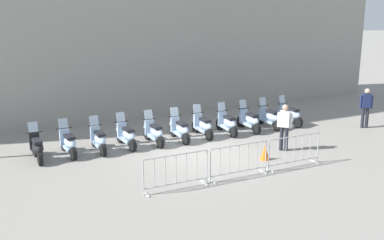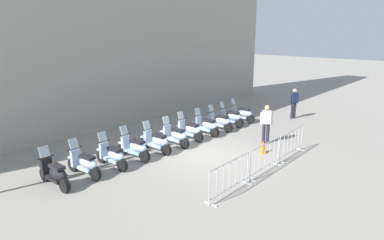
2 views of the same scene
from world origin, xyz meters
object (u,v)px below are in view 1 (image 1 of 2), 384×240
at_px(motorcycle_5, 180,130).
at_px(motorcycle_10, 290,115).
at_px(motorcycle_0, 37,148).
at_px(motorcycle_6, 203,126).
at_px(motorcycle_9, 270,118).
at_px(barrier_segment_2, 294,152).
at_px(motorcycle_2, 99,140).
at_px(barrier_segment_0, 176,172).
at_px(officer_mid_plaza, 285,125).
at_px(motorcycle_4, 154,133).
at_px(motorcycle_7, 227,123).
at_px(traffic_cone, 265,152).
at_px(motorcycle_8, 250,121).
at_px(motorcycle_3, 127,136).
at_px(motorcycle_1, 69,143).
at_px(barrier_segment_1, 239,161).
at_px(officer_near_row_end, 366,106).

xyz_separation_m(motorcycle_5, motorcycle_10, (5.35, 0.71, 0.00)).
relative_size(motorcycle_0, motorcycle_6, 1.00).
distance_m(motorcycle_9, barrier_segment_2, 4.90).
bearing_deg(motorcycle_0, motorcycle_2, 6.21).
height_order(motorcycle_5, barrier_segment_0, motorcycle_5).
bearing_deg(officer_mid_plaza, motorcycle_4, 151.63).
relative_size(motorcycle_7, traffic_cone, 3.14).
relative_size(motorcycle_2, motorcycle_8, 1.00).
relative_size(motorcycle_3, motorcycle_8, 1.00).
xyz_separation_m(motorcycle_9, motorcycle_10, (1.07, 0.13, 0.00)).
height_order(motorcycle_1, officer_mid_plaza, officer_mid_plaza).
bearing_deg(motorcycle_0, motorcycle_10, 6.88).
xyz_separation_m(motorcycle_4, motorcycle_5, (1.07, 0.10, 0.00)).
distance_m(motorcycle_0, motorcycle_9, 9.70).
relative_size(motorcycle_3, motorcycle_4, 1.00).
xyz_separation_m(motorcycle_6, barrier_segment_0, (-2.65, -4.80, 0.07)).
distance_m(motorcycle_1, motorcycle_7, 6.46).
bearing_deg(motorcycle_2, motorcycle_3, 10.95).
height_order(motorcycle_1, motorcycle_6, same).
bearing_deg(motorcycle_0, barrier_segment_2, -23.42).
height_order(motorcycle_5, barrier_segment_2, motorcycle_5).
height_order(barrier_segment_1, traffic_cone, barrier_segment_1).
distance_m(motorcycle_1, motorcycle_5, 4.31).
bearing_deg(barrier_segment_2, motorcycle_7, 96.71).
xyz_separation_m(motorcycle_1, motorcycle_3, (2.14, 0.26, 0.00)).
bearing_deg(officer_mid_plaza, barrier_segment_2, -109.40).
bearing_deg(traffic_cone, motorcycle_10, 49.43).
relative_size(motorcycle_7, motorcycle_10, 1.01).
bearing_deg(officer_mid_plaza, officer_near_row_end, 18.16).
height_order(motorcycle_10, officer_mid_plaza, officer_mid_plaza).
distance_m(motorcycle_1, barrier_segment_2, 7.83).
xyz_separation_m(motorcycle_10, officer_mid_plaza, (-2.13, -3.13, 0.53)).
height_order(motorcycle_6, barrier_segment_2, motorcycle_6).
bearing_deg(barrier_segment_1, motorcycle_7, 70.51).
height_order(motorcycle_3, motorcycle_5, same).
bearing_deg(motorcycle_6, barrier_segment_2, -69.67).
distance_m(motorcycle_6, traffic_cone, 3.50).
bearing_deg(barrier_segment_2, officer_near_row_end, 30.47).
xyz_separation_m(motorcycle_1, traffic_cone, (6.37, -2.71, -0.18)).
bearing_deg(motorcycle_7, motorcycle_9, 8.43).
xyz_separation_m(motorcycle_0, motorcycle_10, (10.70, 1.29, 0.00)).
relative_size(motorcycle_2, motorcycle_9, 1.00).
relative_size(motorcycle_4, officer_mid_plaza, 1.00).
relative_size(motorcycle_3, traffic_cone, 3.12).
relative_size(motorcycle_0, officer_near_row_end, 1.00).
height_order(motorcycle_0, officer_mid_plaza, officer_mid_plaza).
xyz_separation_m(motorcycle_1, barrier_segment_2, (6.93, -3.64, 0.07)).
distance_m(motorcycle_4, barrier_segment_0, 4.49).
height_order(motorcycle_2, motorcycle_3, same).
height_order(motorcycle_0, barrier_segment_2, motorcycle_0).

